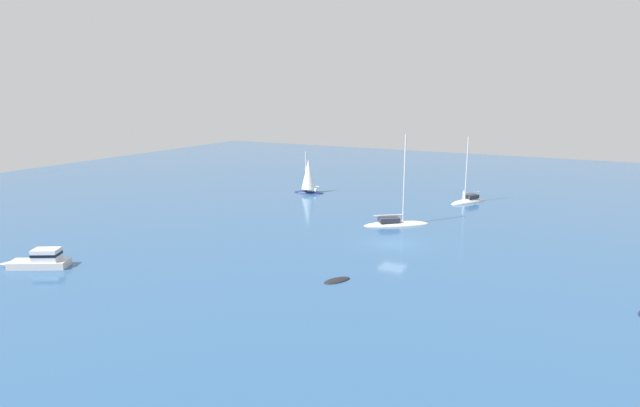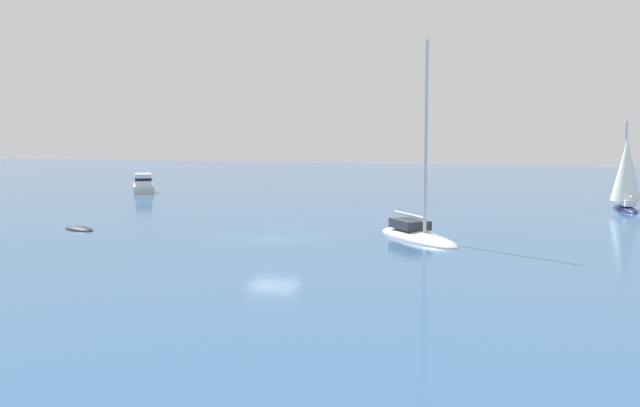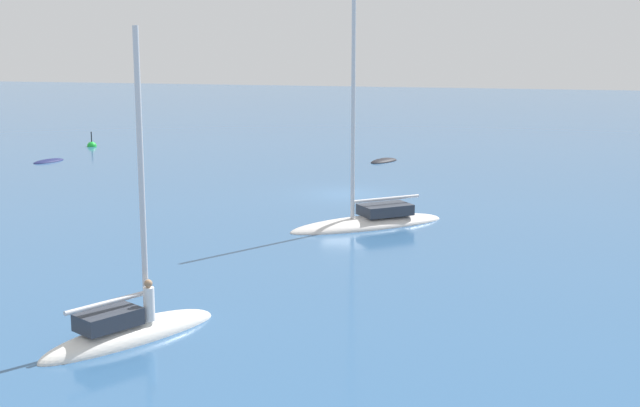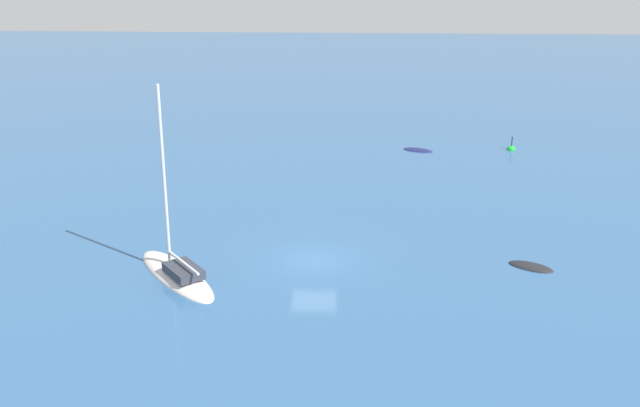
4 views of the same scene
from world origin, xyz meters
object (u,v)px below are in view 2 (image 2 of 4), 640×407
object	(u,v)px
sloop	(417,235)
ketch_1	(626,177)
powerboat	(143,185)
rib	(79,230)

from	to	relation	value
sloop	ketch_1	xyz separation A→B (m)	(17.77, -11.66, 2.15)
ketch_1	sloop	bearing A→B (deg)	135.25
powerboat	ketch_1	bearing A→B (deg)	-125.73
rib	sloop	distance (m)	19.06
ketch_1	powerboat	bearing A→B (deg)	72.25
rib	sloop	size ratio (longest dim) A/B	0.25
rib	ketch_1	world-z (taller)	ketch_1
powerboat	sloop	xyz separation A→B (m)	(-22.13, -27.94, -0.46)
rib	ketch_1	xyz separation A→B (m)	(19.63, -30.63, 2.34)
rib	powerboat	world-z (taller)	powerboat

